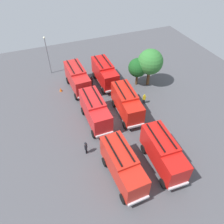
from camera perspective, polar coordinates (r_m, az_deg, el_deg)
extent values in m
plane|color=#4C4C51|center=(32.02, 0.00, -1.86)|extent=(54.73, 54.73, 0.00)
cube|color=red|center=(35.07, -7.70, 6.62)|extent=(2.28, 2.57, 2.60)
cube|color=#8C9EAD|center=(34.05, -7.21, 6.12)|extent=(0.15, 2.13, 1.46)
cube|color=red|center=(37.83, -9.36, 9.59)|extent=(4.88, 2.65, 2.90)
cube|color=black|center=(37.16, -8.60, 11.88)|extent=(4.32, 0.25, 0.12)
cube|color=black|center=(36.90, -10.67, 11.38)|extent=(4.32, 0.25, 0.12)
cube|color=silver|center=(34.81, -6.93, 4.04)|extent=(0.27, 2.38, 0.28)
cylinder|color=black|center=(36.08, -5.57, 4.91)|extent=(1.11, 0.38, 1.10)
cylinder|color=black|center=(35.60, -9.22, 3.94)|extent=(1.11, 0.38, 1.10)
cylinder|color=black|center=(39.96, -7.93, 8.77)|extent=(1.11, 0.38, 1.10)
cylinder|color=black|center=(39.53, -11.26, 7.92)|extent=(1.11, 0.38, 1.10)
cube|color=red|center=(28.63, -2.79, -2.62)|extent=(2.21, 2.51, 2.60)
cube|color=#8C9EAD|center=(27.71, -2.08, -3.58)|extent=(0.08, 2.13, 1.46)
cube|color=red|center=(31.01, -4.99, 1.80)|extent=(4.81, 2.51, 2.90)
cube|color=black|center=(30.18, -3.93, 4.40)|extent=(4.32, 0.13, 0.12)
cube|color=black|center=(29.89, -6.42, 3.78)|extent=(4.32, 0.13, 0.12)
cube|color=silver|center=(28.67, -1.90, -5.82)|extent=(0.21, 2.38, 0.28)
cylinder|color=black|center=(29.89, -0.39, -4.39)|extent=(1.10, 0.35, 1.10)
cylinder|color=black|center=(29.37, -4.77, -5.63)|extent=(1.10, 0.35, 1.10)
cylinder|color=black|center=(33.25, -3.51, 1.30)|extent=(1.10, 0.35, 1.10)
cylinder|color=black|center=(32.79, -7.46, 0.27)|extent=(1.10, 0.35, 1.10)
cube|color=red|center=(23.25, 5.58, -18.08)|extent=(2.29, 2.58, 2.60)
cube|color=#8C9EAD|center=(22.56, 6.96, -19.75)|extent=(0.16, 2.13, 1.46)
cube|color=red|center=(24.79, 1.73, -11.55)|extent=(4.89, 2.67, 2.90)
cube|color=black|center=(23.75, 3.33, -8.74)|extent=(4.32, 0.28, 0.12)
cube|color=black|center=(23.36, 0.26, -9.81)|extent=(4.32, 0.28, 0.12)
cube|color=silver|center=(23.80, 6.84, -21.71)|extent=(0.29, 2.38, 0.28)
cylinder|color=black|center=(24.87, 8.14, -19.16)|extent=(1.11, 0.39, 1.10)
cylinder|color=black|center=(24.23, 2.87, -21.33)|extent=(1.11, 0.39, 1.10)
cylinder|color=black|center=(27.12, 2.90, -10.99)|extent=(1.11, 0.39, 1.10)
cylinder|color=black|center=(26.53, -1.88, -12.67)|extent=(1.11, 0.39, 1.10)
cube|color=red|center=(35.99, -0.53, 8.05)|extent=(2.22, 2.52, 2.60)
cube|color=#8C9EAD|center=(35.00, 0.08, 7.58)|extent=(0.10, 2.13, 1.46)
cube|color=red|center=(38.69, -2.42, 10.93)|extent=(4.82, 2.54, 2.90)
cube|color=black|center=(38.10, -1.49, 13.15)|extent=(4.32, 0.15, 0.12)
cube|color=black|center=(37.72, -3.50, 12.76)|extent=(4.32, 0.15, 0.12)
cube|color=silver|center=(35.73, 0.17, 5.52)|extent=(0.22, 2.38, 0.28)
cylinder|color=black|center=(37.08, 1.34, 6.28)|extent=(1.10, 0.36, 1.10)
cylinder|color=black|center=(36.39, -2.18, 5.48)|extent=(1.10, 0.36, 1.10)
cylinder|color=black|center=(40.88, -1.31, 10.01)|extent=(1.10, 0.36, 1.10)
cylinder|color=black|center=(40.26, -4.56, 9.33)|extent=(1.10, 0.36, 1.10)
cube|color=red|center=(29.87, 5.47, -0.51)|extent=(2.36, 2.64, 2.60)
cube|color=#8C9EAD|center=(28.96, 6.28, -1.38)|extent=(0.22, 2.13, 1.46)
cube|color=red|center=(32.22, 3.16, 3.69)|extent=(4.96, 2.82, 2.90)
cube|color=black|center=(31.49, 4.44, 6.17)|extent=(4.32, 0.41, 0.12)
cube|color=black|center=(31.07, 2.07, 5.73)|extent=(4.32, 0.41, 0.12)
cube|color=silver|center=(29.88, 6.19, -3.61)|extent=(0.36, 2.38, 0.28)
cylinder|color=black|center=(31.19, 7.47, -2.38)|extent=(1.12, 0.42, 1.10)
cylinder|color=black|center=(30.45, 3.33, -3.37)|extent=(1.12, 0.42, 1.10)
cylinder|color=black|center=(34.51, 4.23, 3.02)|extent=(1.12, 0.42, 1.10)
cylinder|color=black|center=(33.84, 0.44, 2.25)|extent=(1.12, 0.42, 1.10)
cube|color=red|center=(24.89, 15.78, -14.23)|extent=(2.32, 2.60, 2.60)
cube|color=#8C9EAD|center=(24.22, 17.22, -15.69)|extent=(0.18, 2.13, 1.46)
cube|color=red|center=(26.42, 11.96, -8.26)|extent=(4.91, 2.73, 2.90)
cube|color=black|center=(25.55, 13.81, -5.56)|extent=(4.32, 0.33, 0.12)
cube|color=black|center=(24.98, 11.08, -6.38)|extent=(4.32, 0.33, 0.12)
cube|color=silver|center=(25.37, 16.72, -17.74)|extent=(0.31, 2.38, 0.28)
cylinder|color=black|center=(26.58, 17.64, -15.57)|extent=(1.12, 0.40, 1.10)
cylinder|color=black|center=(25.62, 12.98, -17.39)|extent=(1.12, 0.40, 1.10)
cylinder|color=black|center=(28.81, 12.48, -8.06)|extent=(1.12, 0.40, 1.10)
cylinder|color=black|center=(27.92, 8.13, -9.40)|extent=(1.12, 0.40, 1.10)
cylinder|color=black|center=(27.91, -6.55, -9.65)|extent=(0.16, 0.16, 0.84)
cylinder|color=black|center=(27.78, -6.66, -9.99)|extent=(0.16, 0.16, 0.84)
cube|color=black|center=(27.24, -6.73, -8.80)|extent=(0.48, 0.42, 0.73)
sphere|color=tan|center=(26.87, -6.81, -8.15)|extent=(0.24, 0.24, 0.24)
cylinder|color=black|center=(26.80, -6.83, -8.02)|extent=(0.30, 0.30, 0.07)
cylinder|color=black|center=(38.36, -5.13, 7.24)|extent=(0.16, 0.16, 0.85)
cylinder|color=black|center=(38.24, -5.34, 7.10)|extent=(0.16, 0.16, 0.85)
cube|color=black|center=(37.86, -5.31, 8.16)|extent=(0.42, 0.48, 0.74)
sphere|color=#9E704C|center=(37.59, -5.36, 8.78)|extent=(0.24, 0.24, 0.24)
cylinder|color=black|center=(37.53, -5.37, 8.90)|extent=(0.30, 0.30, 0.07)
cylinder|color=black|center=(34.88, 8.02, 2.79)|extent=(0.16, 0.16, 0.74)
cylinder|color=black|center=(34.85, 8.34, 2.71)|extent=(0.16, 0.16, 0.74)
cube|color=gold|center=(34.44, 8.29, 3.64)|extent=(0.47, 0.47, 0.64)
sphere|color=#9E704C|center=(34.18, 8.36, 4.20)|extent=(0.21, 0.21, 0.21)
cylinder|color=gold|center=(34.13, 8.37, 4.31)|extent=(0.26, 0.26, 0.06)
cylinder|color=brown|center=(38.54, 6.34, 8.31)|extent=(0.39, 0.39, 1.95)
sphere|color=#19511E|center=(37.32, 6.61, 11.25)|extent=(3.12, 3.12, 3.12)
cylinder|color=brown|center=(38.64, 9.28, 8.66)|extent=(0.52, 0.52, 2.58)
sphere|color=#337A33|center=(37.09, 9.80, 12.58)|extent=(4.12, 4.12, 4.12)
cone|color=#F2600C|center=(34.73, 6.86, 2.59)|extent=(0.43, 0.43, 0.62)
cone|color=#F2600C|center=(37.97, -13.04, 5.61)|extent=(0.44, 0.44, 0.63)
cylinder|color=slate|center=(41.80, -16.09, 13.47)|extent=(0.16, 0.16, 6.60)
sphere|color=#F2EFCC|center=(40.35, -17.06, 17.78)|extent=(0.36, 0.36, 0.36)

